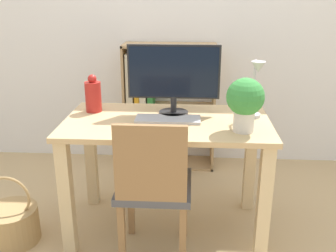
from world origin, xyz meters
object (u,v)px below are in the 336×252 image
desk_lamp (256,84)px  chair (153,185)px  bookshelf (153,106)px  vase (93,95)px  potted_plant (245,101)px  basket (12,223)px  monitor (174,75)px  keyboard (168,119)px

desk_lamp → chair: (-0.55, -0.33, -0.48)m
chair → bookshelf: 1.27m
vase → chair: vase is taller
desk_lamp → potted_plant: desk_lamp is taller
basket → potted_plant: bearing=1.6°
monitor → keyboard: 0.26m
keyboard → vase: size_ratio=1.62×
monitor → potted_plant: (0.39, -0.28, -0.07)m
keyboard → chair: bearing=-101.5°
keyboard → potted_plant: bearing=-20.1°
vase → chair: size_ratio=0.28×
monitor → chair: monitor is taller
potted_plant → basket: 1.54m
potted_plant → basket: bearing=-178.4°
monitor → desk_lamp: 0.47m
keyboard → potted_plant: potted_plant is taller
potted_plant → bookshelf: 1.32m
potted_plant → chair: (-0.47, -0.14, -0.43)m
potted_plant → chair: 0.66m
vase → desk_lamp: (0.96, -0.11, 0.11)m
monitor → bookshelf: size_ratio=0.53×
keyboard → potted_plant: (0.41, -0.15, 0.16)m
keyboard → chair: 0.40m
chair → basket: (-0.86, 0.10, -0.34)m
keyboard → vase: (-0.47, 0.15, 0.09)m
monitor → basket: bearing=-161.8°
desk_lamp → vase: bearing=173.6°
bookshelf → basket: size_ratio=2.40×
potted_plant → basket: (-1.34, -0.04, -0.77)m
keyboard → desk_lamp: desk_lamp is taller
monitor → chair: 0.66m
vase → chair: 0.70m
vase → monitor: bearing=-3.1°
bookshelf → basket: bearing=-122.5°
chair → vase: bearing=140.2°
potted_plant → bookshelf: bearing=118.2°
chair → monitor: bearing=85.8°
desk_lamp → bookshelf: bearing=126.4°
desk_lamp → chair: size_ratio=0.41×
keyboard → bookshelf: size_ratio=0.36×
keyboard → bookshelf: 1.01m
keyboard → basket: keyboard is taller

